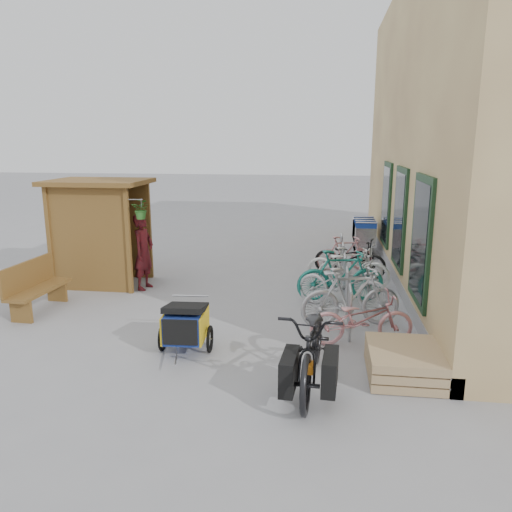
# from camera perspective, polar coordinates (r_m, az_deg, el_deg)

# --- Properties ---
(ground) EXTENTS (80.00, 80.00, 0.00)m
(ground) POSITION_cam_1_polar(r_m,az_deg,el_deg) (8.93, -4.53, -8.34)
(ground) COLOR gray
(kiosk) EXTENTS (2.49, 1.65, 2.40)m
(kiosk) POSITION_cam_1_polar(r_m,az_deg,el_deg) (11.87, -17.76, 4.21)
(kiosk) COLOR brown
(kiosk) RESTS_ON ground
(bike_rack) EXTENTS (0.05, 5.35, 0.86)m
(bike_rack) POSITION_cam_1_polar(r_m,az_deg,el_deg) (10.88, 10.09, -1.70)
(bike_rack) COLOR #A5A8AD
(bike_rack) RESTS_ON ground
(pallet_stack) EXTENTS (1.00, 1.20, 0.40)m
(pallet_stack) POSITION_cam_1_polar(r_m,az_deg,el_deg) (7.47, 16.55, -11.56)
(pallet_stack) COLOR tan
(pallet_stack) RESTS_ON ground
(bench) EXTENTS (0.55, 1.60, 1.00)m
(bench) POSITION_cam_1_polar(r_m,az_deg,el_deg) (10.56, -23.95, -3.15)
(bench) COLOR brown
(bench) RESTS_ON ground
(shopping_carts) EXTENTS (0.60, 2.01, 1.07)m
(shopping_carts) POSITION_cam_1_polar(r_m,az_deg,el_deg) (15.09, 12.17, 2.75)
(shopping_carts) COLOR silver
(shopping_carts) RESTS_ON ground
(child_trailer) EXTENTS (0.84, 1.39, 0.81)m
(child_trailer) POSITION_cam_1_polar(r_m,az_deg,el_deg) (7.98, -8.05, -7.63)
(child_trailer) COLOR navy
(child_trailer) RESTS_ON ground
(cargo_bike) EXTENTS (0.94, 2.29, 1.18)m
(cargo_bike) POSITION_cam_1_polar(r_m,az_deg,el_deg) (6.79, 6.59, -10.21)
(cargo_bike) COLOR black
(cargo_bike) RESTS_ON ground
(person_kiosk) EXTENTS (0.50, 0.67, 1.69)m
(person_kiosk) POSITION_cam_1_polar(r_m,az_deg,el_deg) (11.32, -12.74, 0.46)
(person_kiosk) COLOR maroon
(person_kiosk) RESTS_ON ground
(bike_0) EXTENTS (1.76, 0.88, 0.89)m
(bike_0) POSITION_cam_1_polar(r_m,az_deg,el_deg) (8.31, 11.97, -7.02)
(bike_0) COLOR #CF868A
(bike_0) RESTS_ON ground
(bike_1) EXTENTS (1.89, 0.98, 1.09)m
(bike_1) POSITION_cam_1_polar(r_m,az_deg,el_deg) (9.02, 10.80, -4.64)
(bike_1) COLOR #B0B0B5
(bike_1) RESTS_ON ground
(bike_2) EXTENTS (1.95, 1.17, 0.97)m
(bike_2) POSITION_cam_1_polar(r_m,az_deg,el_deg) (10.03, 9.88, -3.16)
(bike_2) COLOR #B0B0B5
(bike_2) RESTS_ON ground
(bike_3) EXTENTS (1.87, 0.84, 1.09)m
(bike_3) POSITION_cam_1_polar(r_m,az_deg,el_deg) (10.38, 9.65, -2.26)
(bike_3) COLOR #1F7D70
(bike_3) RESTS_ON ground
(bike_4) EXTENTS (1.98, 1.10, 0.99)m
(bike_4) POSITION_cam_1_polar(r_m,az_deg,el_deg) (11.44, 10.45, -1.11)
(bike_4) COLOR silver
(bike_4) RESTS_ON ground
(bike_5) EXTENTS (1.53, 0.56, 0.90)m
(bike_5) POSITION_cam_1_polar(r_m,az_deg,el_deg) (11.57, 10.76, -1.19)
(bike_5) COLOR silver
(bike_5) RESTS_ON ground
(bike_6) EXTENTS (1.89, 1.14, 0.94)m
(bike_6) POSITION_cam_1_polar(r_m,az_deg,el_deg) (12.36, 10.66, -0.17)
(bike_6) COLOR black
(bike_6) RESTS_ON ground
(bike_7) EXTENTS (1.55, 0.83, 0.89)m
(bike_7) POSITION_cam_1_polar(r_m,az_deg,el_deg) (12.87, 10.06, 0.28)
(bike_7) COLOR #CF868A
(bike_7) RESTS_ON ground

